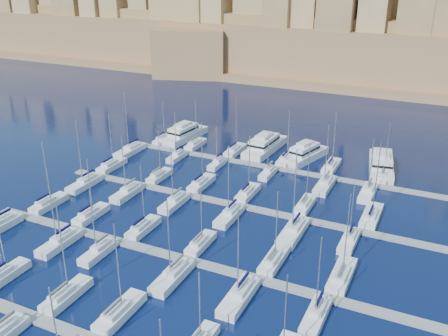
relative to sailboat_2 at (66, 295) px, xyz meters
The scene contains 47 objects.
ground 30.70m from the sailboat_2, 68.74° to the left, with size 600.00×600.00×0.00m, color #040D33.
pontoon_mid_near 20.00m from the sailboat_2, 56.17° to the left, with size 84.00×2.00×0.40m, color slate.
pontoon_mid_far 40.18m from the sailboat_2, 73.92° to the left, with size 84.00×2.00×0.40m, color slate.
pontoon_far 61.62m from the sailboat_2, 79.60° to the left, with size 84.00×2.00×0.40m, color slate.
sailboat_1 12.36m from the sailboat_2, behind, with size 2.59×8.62×13.12m.
sailboat_2 is the anchor object (origin of this frame).
sailboat_3 9.52m from the sailboat_2, ahead, with size 2.82×9.39×14.98m.
sailboat_12 32.59m from the sailboat_2, 137.58° to the left, with size 2.70×8.98×14.10m.
sailboat_13 25.48m from the sailboat_2, 121.05° to the left, with size 2.60×8.67×12.43m.
sailboat_14 21.81m from the sailboat_2, 92.63° to the left, with size 2.57×8.57×13.57m.
sailboat_15 24.24m from the sailboat_2, 62.39° to the left, with size 2.39×7.95×11.45m.
sailboat_16 33.07m from the sailboat_2, 41.72° to the left, with size 2.71×9.03×13.42m.
sailboat_17 42.28m from the sailboat_2, 31.99° to the left, with size 2.95×9.83×15.00m.
sailboat_19 15.86m from the sailboat_2, 135.57° to the left, with size 2.77×9.23×15.17m.
sailboat_20 12.12m from the sailboat_2, 105.66° to the left, with size 2.42×8.07×12.83m.
sailboat_21 16.08m from the sailboat_2, 42.60° to the left, with size 2.90×9.68×14.65m.
sailboat_22 25.69m from the sailboat_2, 24.68° to the left, with size 3.00×10.00×15.71m.
sailboat_23 36.62m from the sailboat_2, 18.12° to the left, with size 2.60×8.65×13.96m.
sailboat_24 50.54m from the sailboat_2, 119.52° to the left, with size 2.69×8.98×13.88m.
sailboat_25 44.94m from the sailboat_2, 104.32° to the left, with size 2.43×8.09×11.90m.
sailboat_26 44.05m from the sailboat_2, 90.59° to the left, with size 2.74×9.12×14.96m.
sailboat_27 45.17m from the sailboat_2, 76.19° to the left, with size 2.62×8.74×13.70m.
sailboat_28 49.68m from the sailboat_2, 61.80° to the left, with size 2.57×8.58×14.14m.
sailboat_29 57.62m from the sailboat_2, 50.65° to the left, with size 3.05×10.15×16.09m.
sailboat_30 40.65m from the sailboat_2, 125.96° to the left, with size 2.89×9.64×15.99m.
sailboat_31 35.44m from the sailboat_2, 110.73° to the left, with size 2.75×9.15×14.02m.
sailboat_32 33.33m from the sailboat_2, 91.80° to the left, with size 2.64×8.81×13.11m.
sailboat_33 35.04m from the sailboat_2, 70.87° to the left, with size 2.77×9.23×15.62m.
sailboat_34 40.68m from the sailboat_2, 52.66° to the left, with size 3.23×10.78×17.38m.
sailboat_35 48.20m from the sailboat_2, 44.08° to the left, with size 2.51×8.37×11.97m.
sailboat_36 69.66m from the sailboat_2, 109.82° to the left, with size 2.42×8.07×11.80m.
sailboat_37 67.14m from the sailboat_2, 101.71° to the left, with size 2.55×8.48×13.31m.
sailboat_38 66.13m from the sailboat_2, 91.84° to the left, with size 2.76×9.20×15.10m.
sailboat_39 67.11m from the sailboat_2, 79.74° to the left, with size 2.73×9.09×13.57m.
sailboat_40 70.10m from the sailboat_2, 70.63° to the left, with size 2.79×9.29×14.49m.
sailboat_41 74.88m from the sailboat_2, 61.76° to the left, with size 2.68×8.94×13.67m.
sailboat_42 60.65m from the sailboat_2, 116.24° to the left, with size 3.20×10.66×16.72m.
sailboat_43 57.63m from the sailboat_2, 103.69° to the left, with size 2.22×7.41×12.70m.
sailboat_44 56.15m from the sailboat_2, 92.37° to the left, with size 2.16×7.19×10.38m.
sailboat_45 57.04m from the sailboat_2, 78.98° to the left, with size 2.23×7.43×11.27m.
sailboat_46 60.11m from the sailboat_2, 65.82° to the left, with size 2.93×9.78×15.10m.
sailboat_47 64.73m from the sailboat_2, 58.34° to the left, with size 2.77×9.25×13.42m.
motor_yacht_a 72.57m from the sailboat_2, 105.51° to the left, with size 6.66×16.70×5.25m.
motor_yacht_b 70.84m from the sailboat_2, 86.48° to the left, with size 6.48×18.19×5.25m.
motor_yacht_c 71.04m from the sailboat_2, 77.12° to the left, with size 8.33×15.49×5.25m.
motor_yacht_d 78.51m from the sailboat_2, 64.22° to the left, with size 8.41×18.53×5.25m.
fortified_city 184.72m from the sailboat_2, 86.59° to the left, with size 460.00×108.95×59.52m.
Camera 1 is at (36.08, -73.66, 46.79)m, focal length 40.00 mm.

